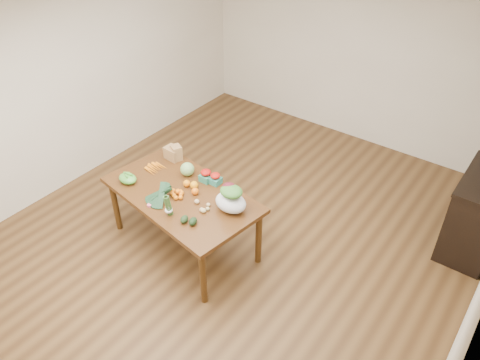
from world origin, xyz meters
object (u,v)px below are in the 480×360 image
Objects in this scene: dining_table at (184,219)px; salad_bag at (231,200)px; asparagus_bundle at (168,205)px; cabinet at (478,213)px; cabbage at (187,169)px; paper_bag at (173,152)px; mandarin_cluster at (178,193)px; kale_bunch at (156,196)px.

dining_table is 0.79m from salad_bag.
asparagus_bundle is 0.63m from salad_bag.
dining_table is 3.27m from cabinet.
cabinet is 3.40m from asparagus_bundle.
cabinet is 3.27m from cabbage.
salad_bag reaches higher than paper_bag.
cabinet is at bearing 51.25° from asparagus_bundle.
asparagus_bundle is at bearing -63.63° from cabbage.
dining_table is 0.62m from asparagus_bundle.
cabbage is (-0.16, 0.29, 0.45)m from dining_table.
paper_bag is at bearing 148.87° from dining_table.
cabbage is 0.63× the size of asparagus_bundle.
paper_bag is 1.41× the size of mandarin_cluster.
asparagus_bundle is at bearing -135.70° from salad_bag.
cabinet is at bearing 37.20° from mandarin_cluster.
cabinet is 2.99× the size of salad_bag.
salad_bag is (0.70, 0.36, 0.05)m from kale_bunch.
paper_bag is 0.64× the size of kale_bunch.
salad_bag is (0.45, 0.44, 0.01)m from asparagus_bundle.
kale_bunch is 0.26m from asparagus_bundle.
mandarin_cluster is at bearing -165.84° from salad_bag.
salad_bag is (-2.03, -1.84, 0.41)m from cabinet.
cabbage reaches higher than dining_table.
asparagus_bundle is (-2.48, -2.28, 0.40)m from cabinet.
cabinet is 4.08× the size of asparagus_bundle.
mandarin_cluster is (0.53, -0.49, -0.05)m from paper_bag.
kale_bunch reaches higher than mandarin_cluster.
paper_bag is 0.72m from mandarin_cluster.
cabinet is 2.78m from salad_bag.
salad_bag reaches higher than dining_table.
paper_bag reaches higher than mandarin_cluster.
kale_bunch is at bearing -152.75° from salad_bag.
cabinet is 3.53m from kale_bunch.
asparagus_bundle is at bearing -63.50° from mandarin_cluster.
kale_bunch is 1.60× the size of asparagus_bundle.
dining_table is at bearing -60.14° from cabbage.
paper_bag is 1.02× the size of asparagus_bundle.
kale_bunch is at bearing 170.93° from asparagus_bundle.
kale_bunch is (-2.73, -2.20, 0.36)m from cabinet.
cabinet is at bearing 30.59° from cabbage.
kale_bunch is (-0.10, -0.26, 0.45)m from dining_table.
dining_table is 6.74× the size of paper_bag.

